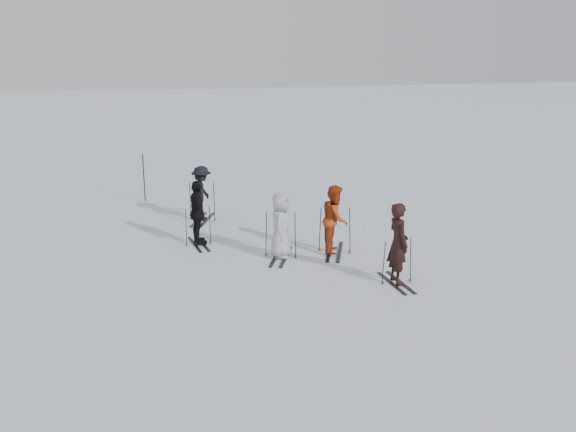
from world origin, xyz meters
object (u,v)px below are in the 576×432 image
Objects in this scene: skier_red at (335,220)px; piste_marker at (144,178)px; skier_grey at (281,226)px; skier_near_dark at (398,244)px; skier_uphill_far at (202,194)px; skier_uphill_left at (198,214)px.

piste_marker is at bearing 56.16° from skier_red.
skier_red is 8.77m from piste_marker.
skier_near_dark is at bearing -114.88° from skier_grey.
skier_grey is 1.02× the size of piste_marker.
skier_red reaches higher than skier_uphill_far.
skier_red is (-0.75, 2.61, -0.05)m from skier_near_dark.
skier_uphill_far is at bearing -16.44° from skier_uphill_left.
skier_uphill_left is at bearing -76.45° from piste_marker.
skier_near_dark is 1.12× the size of skier_grey.
skier_uphill_left is (-2.06, 1.67, 0.04)m from skier_grey.
skier_near_dark reaches higher than skier_uphill_far.
skier_red reaches higher than piste_marker.
skier_grey reaches higher than piste_marker.
skier_uphill_far is at bearing -59.96° from piste_marker.
skier_red is 1.57m from skier_grey.
skier_uphill_left is at bearing 43.75° from skier_near_dark.
skier_red is at bearing -120.26° from skier_uphill_far.
skier_near_dark reaches higher than skier_red.
skier_uphill_left is at bearing 74.06° from skier_grey.
piste_marker is at bearing 6.31° from skier_uphill_left.
skier_grey is at bearing 113.23° from skier_red.
skier_red reaches higher than skier_uphill_left.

